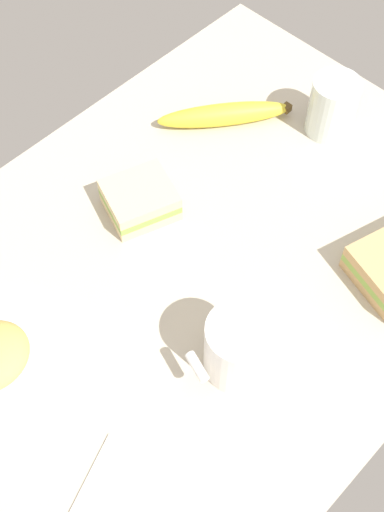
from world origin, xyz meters
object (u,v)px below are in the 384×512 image
paper_napkin (134,510)px  sandwich_main (140,200)px  coffee_mug_black (239,347)px  banana (224,115)px  glass_of_milk (332,109)px

paper_napkin → sandwich_main: bearing=45.6°
sandwich_main → coffee_mug_black: bearing=-107.4°
coffee_mug_black → paper_napkin: size_ratio=0.83×
sandwich_main → paper_napkin: (-28.34, -28.92, -2.05)cm
sandwich_main → paper_napkin: 40.54cm
coffee_mug_black → banana: size_ratio=0.57×
glass_of_milk → paper_napkin: size_ratio=0.73×
banana → paper_napkin: 58.13cm
sandwich_main → banana: size_ratio=0.62×
paper_napkin → coffee_mug_black: bearing=10.2°
sandwich_main → paper_napkin: sandwich_main is taller
glass_of_milk → banana: glass_of_milk is taller
glass_of_milk → paper_napkin: 62.07cm
glass_of_milk → paper_napkin: bearing=-161.4°
coffee_mug_black → sandwich_main: bearing=72.6°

